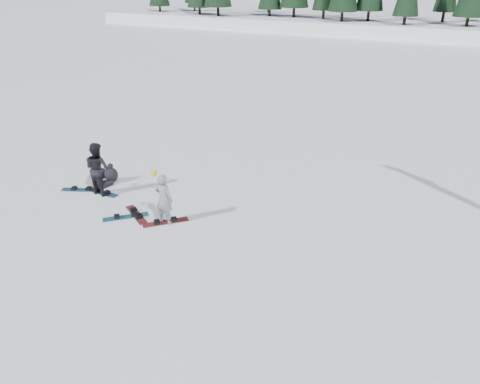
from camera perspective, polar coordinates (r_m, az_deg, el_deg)
name	(u,v)px	position (r m, az deg, el deg)	size (l,w,h in m)	color
ground	(156,231)	(15.08, -10.23, -4.72)	(420.00, 420.00, 0.00)	white
alpine_backdrop	(434,31)	(201.47, 22.57, 17.63)	(412.50, 227.00, 53.20)	white
snowboarder_woman	(164,199)	(15.11, -9.29, -0.82)	(0.63, 0.42, 1.87)	gray
snowboarder_man	(98,168)	(17.70, -16.97, 2.78)	(0.95, 0.74, 1.96)	black
seated_rider	(110,175)	(18.75, -15.52, 1.99)	(0.66, 0.98, 0.77)	black
gear_bag	(102,173)	(19.43, -16.52, 2.22)	(0.45, 0.30, 0.30)	black
snowboard_woman	(166,222)	(15.51, -9.06, -3.66)	(1.50, 0.28, 0.03)	maroon
snowboard_man	(101,192)	(18.08, -16.59, -0.04)	(1.50, 0.28, 0.03)	navy
snowboard_loose_c	(82,190)	(18.50, -18.74, 0.24)	(1.50, 0.28, 0.03)	#155A77
snowboard_loose_a	(126,217)	(16.09, -13.77, -2.97)	(1.50, 0.28, 0.03)	#186B87
snowboard_loose_b	(136,215)	(16.15, -12.52, -2.71)	(1.50, 0.28, 0.03)	maroon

